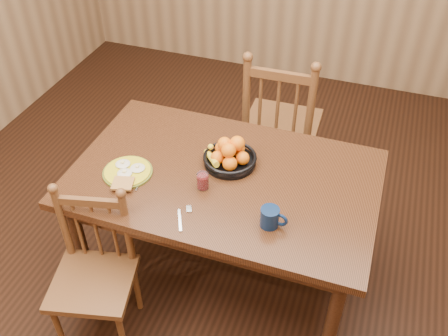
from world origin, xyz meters
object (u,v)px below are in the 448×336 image
(fruit_bowl, at_px, (230,155))
(dining_table, at_px, (224,187))
(chair_near, at_px, (94,274))
(breakfast_plate, at_px, (127,172))
(chair_far, at_px, (281,125))
(coffee_mug, at_px, (271,217))

(fruit_bowl, bearing_deg, dining_table, -87.82)
(chair_near, relative_size, fruit_bowl, 3.04)
(breakfast_plate, height_order, fruit_bowl, fruit_bowl)
(dining_table, distance_m, chair_near, 0.80)
(chair_far, distance_m, fruit_bowl, 0.81)
(fruit_bowl, bearing_deg, chair_far, 81.62)
(breakfast_plate, bearing_deg, chair_near, -90.82)
(chair_near, height_order, coffee_mug, chair_near)
(chair_far, height_order, fruit_bowl, chair_far)
(breakfast_plate, xyz_separation_m, coffee_mug, (0.81, -0.11, 0.04))
(breakfast_plate, distance_m, fruit_bowl, 0.55)
(chair_far, xyz_separation_m, chair_near, (-0.60, -1.44, -0.10))
(chair_far, xyz_separation_m, fruit_bowl, (-0.11, -0.75, 0.28))
(coffee_mug, bearing_deg, fruit_bowl, 131.68)
(fruit_bowl, bearing_deg, chair_near, -125.06)
(dining_table, xyz_separation_m, fruit_bowl, (-0.00, 0.10, 0.14))
(chair_near, xyz_separation_m, fruit_bowl, (0.49, 0.69, 0.38))
(fruit_bowl, bearing_deg, breakfast_plate, -151.79)
(chair_near, distance_m, coffee_mug, 0.95)
(coffee_mug, bearing_deg, dining_table, 140.55)
(breakfast_plate, relative_size, coffee_mug, 2.24)
(dining_table, bearing_deg, chair_far, 82.86)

